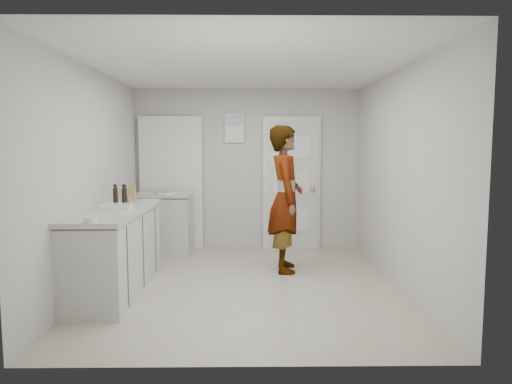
{
  "coord_description": "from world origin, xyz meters",
  "views": [
    {
      "loc": [
        0.05,
        -5.2,
        1.61
      ],
      "look_at": [
        0.12,
        0.4,
        1.05
      ],
      "focal_mm": 32.0,
      "sensor_mm": 36.0,
      "label": 1
    }
  ],
  "objects_px": {
    "person": "(285,199)",
    "cake_mix_box": "(130,193)",
    "egg_bowl": "(91,220)",
    "spice_jar": "(129,200)",
    "oil_cruet_a": "(124,194)",
    "baking_dish": "(116,207)",
    "oil_cruet_b": "(115,195)"
  },
  "relations": [
    {
      "from": "spice_jar",
      "to": "oil_cruet_a",
      "type": "distance_m",
      "value": 0.11
    },
    {
      "from": "egg_bowl",
      "to": "spice_jar",
      "type": "bearing_deg",
      "value": 91.02
    },
    {
      "from": "cake_mix_box",
      "to": "egg_bowl",
      "type": "distance_m",
      "value": 1.68
    },
    {
      "from": "spice_jar",
      "to": "egg_bowl",
      "type": "height_order",
      "value": "spice_jar"
    },
    {
      "from": "cake_mix_box",
      "to": "oil_cruet_a",
      "type": "distance_m",
      "value": 0.34
    },
    {
      "from": "oil_cruet_b",
      "to": "egg_bowl",
      "type": "xyz_separation_m",
      "value": [
        0.15,
        -1.27,
        -0.09
      ]
    },
    {
      "from": "cake_mix_box",
      "to": "spice_jar",
      "type": "height_order",
      "value": "cake_mix_box"
    },
    {
      "from": "person",
      "to": "cake_mix_box",
      "type": "relative_size",
      "value": 9.46
    },
    {
      "from": "oil_cruet_a",
      "to": "oil_cruet_b",
      "type": "relative_size",
      "value": 0.98
    },
    {
      "from": "person",
      "to": "oil_cruet_a",
      "type": "relative_size",
      "value": 7.75
    },
    {
      "from": "oil_cruet_a",
      "to": "baking_dish",
      "type": "xyz_separation_m",
      "value": [
        0.03,
        -0.46,
        -0.09
      ]
    },
    {
      "from": "person",
      "to": "spice_jar",
      "type": "distance_m",
      "value": 1.95
    },
    {
      "from": "oil_cruet_b",
      "to": "baking_dish",
      "type": "xyz_separation_m",
      "value": [
        0.12,
        -0.39,
        -0.09
      ]
    },
    {
      "from": "cake_mix_box",
      "to": "oil_cruet_a",
      "type": "relative_size",
      "value": 0.82
    },
    {
      "from": "cake_mix_box",
      "to": "egg_bowl",
      "type": "xyz_separation_m",
      "value": [
        0.08,
        -1.68,
        -0.07
      ]
    },
    {
      "from": "cake_mix_box",
      "to": "baking_dish",
      "type": "bearing_deg",
      "value": -79.52
    },
    {
      "from": "person",
      "to": "spice_jar",
      "type": "bearing_deg",
      "value": 98.76
    },
    {
      "from": "baking_dish",
      "to": "egg_bowl",
      "type": "distance_m",
      "value": 0.88
    },
    {
      "from": "egg_bowl",
      "to": "oil_cruet_a",
      "type": "bearing_deg",
      "value": 92.56
    },
    {
      "from": "baking_dish",
      "to": "cake_mix_box",
      "type": "bearing_deg",
      "value": 93.71
    },
    {
      "from": "cake_mix_box",
      "to": "oil_cruet_a",
      "type": "height_order",
      "value": "oil_cruet_a"
    },
    {
      "from": "person",
      "to": "baking_dish",
      "type": "xyz_separation_m",
      "value": [
        -1.93,
        -0.85,
        0.01
      ]
    },
    {
      "from": "person",
      "to": "oil_cruet_a",
      "type": "height_order",
      "value": "person"
    },
    {
      "from": "spice_jar",
      "to": "baking_dish",
      "type": "distance_m",
      "value": 0.53
    },
    {
      "from": "cake_mix_box",
      "to": "spice_jar",
      "type": "distance_m",
      "value": 0.28
    },
    {
      "from": "spice_jar",
      "to": "oil_cruet_b",
      "type": "distance_m",
      "value": 0.2
    },
    {
      "from": "cake_mix_box",
      "to": "oil_cruet_b",
      "type": "relative_size",
      "value": 0.8
    },
    {
      "from": "oil_cruet_a",
      "to": "oil_cruet_b",
      "type": "height_order",
      "value": "oil_cruet_b"
    },
    {
      "from": "oil_cruet_a",
      "to": "baking_dish",
      "type": "distance_m",
      "value": 0.47
    },
    {
      "from": "baking_dish",
      "to": "egg_bowl",
      "type": "height_order",
      "value": "baking_dish"
    },
    {
      "from": "person",
      "to": "baking_dish",
      "type": "height_order",
      "value": "person"
    },
    {
      "from": "baking_dish",
      "to": "egg_bowl",
      "type": "xyz_separation_m",
      "value": [
        0.03,
        -0.88,
        -0.0
      ]
    }
  ]
}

